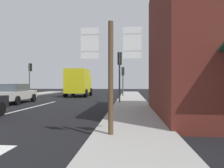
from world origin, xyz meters
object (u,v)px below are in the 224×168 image
object	(u,v)px
traffic_light_far_left	(30,72)
sedan_far	(14,93)
route_sign_post	(111,69)
traffic_light_near_right	(120,66)
traffic_light_far_right	(123,75)
delivery_truck	(79,82)

from	to	relation	value
traffic_light_far_left	sedan_far	bearing A→B (deg)	-71.50
route_sign_post	traffic_light_near_right	bearing A→B (deg)	91.33
traffic_light_far_right	traffic_light_near_right	world-z (taller)	traffic_light_near_right
delivery_truck	traffic_light_far_right	size ratio (longest dim) A/B	1.56
traffic_light_far_right	sedan_far	bearing A→B (deg)	-135.93
route_sign_post	traffic_light_far_right	size ratio (longest dim) A/B	0.98
sedan_far	delivery_truck	distance (m)	8.91
traffic_light_near_right	traffic_light_far_left	bearing A→B (deg)	142.98
traffic_light_far_left	traffic_light_near_right	world-z (taller)	traffic_light_far_left
route_sign_post	traffic_light_far_left	world-z (taller)	traffic_light_far_left
traffic_light_far_left	traffic_light_far_right	bearing A→B (deg)	-2.78
traffic_light_far_right	traffic_light_near_right	bearing A→B (deg)	-90.00
traffic_light_far_left	traffic_light_near_right	xyz separation A→B (m)	(10.72, -8.08, -0.01)
sedan_far	traffic_light_far_left	bearing A→B (deg)	108.50
delivery_truck	route_sign_post	xyz separation A→B (m)	(5.29, -17.98, 0.26)
traffic_light_far_left	traffic_light_near_right	bearing A→B (deg)	-37.02
traffic_light_far_left	route_sign_post	bearing A→B (deg)	-58.45
sedan_far	traffic_light_far_right	world-z (taller)	traffic_light_far_right
delivery_truck	traffic_light_far_left	bearing A→B (deg)	-178.56
delivery_truck	route_sign_post	distance (m)	18.74
traffic_light_far_left	traffic_light_near_right	size ratio (longest dim) A/B	1.00
delivery_truck	traffic_light_far_right	distance (m)	5.16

